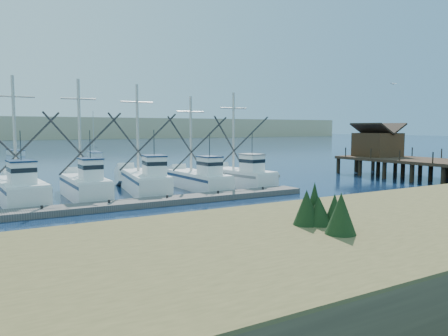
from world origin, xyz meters
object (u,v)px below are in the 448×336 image
Objects in this scene: timber_pier at (405,153)px; sailboat_far at (15,153)px; sailboat_near at (94,154)px; floating_dock at (109,206)px.

timber_pier is 69.26m from sailboat_far.
timber_pier is 52.22m from sailboat_near.
sailboat_near is at bearing 112.58° from timber_pier.
sailboat_near is at bearing 77.09° from floating_dock.
floating_dock is 1.49× the size of timber_pier.
sailboat_near reaches higher than floating_dock.
floating_dock is 31.98m from timber_pier.
floating_dock is at bearing -100.32° from sailboat_far.
sailboat_near is (11.78, 50.37, 0.29)m from floating_dock.
floating_dock is at bearing -176.06° from timber_pier.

